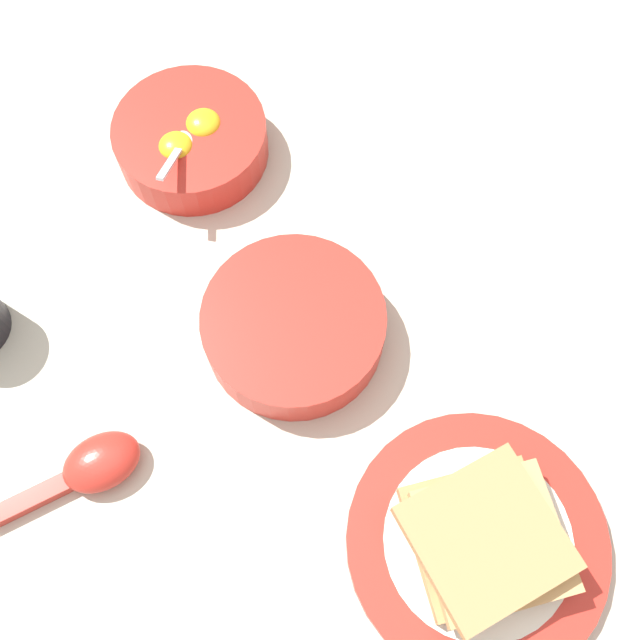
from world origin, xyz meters
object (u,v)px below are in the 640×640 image
Objects in this scene: egg_bowl at (191,139)px; congee_bowl at (294,325)px; soup_spoon at (90,468)px; toast_sandwich at (486,539)px; toast_plate at (477,542)px.

congee_bowl is at bearing 7.26° from egg_bowl.
congee_bowl is (-0.06, 0.21, 0.01)m from soup_spoon.
egg_bowl reaches higher than toast_sandwich.
toast_plate is 0.24m from congee_bowl.
congee_bowl reaches higher than toast_plate.
soup_spoon is at bearing -120.76° from toast_plate.
egg_bowl is 0.71× the size of toast_plate.
toast_sandwich is (0.46, 0.11, 0.01)m from egg_bowl.
congee_bowl is at bearing 106.03° from soup_spoon.
toast_sandwich is 0.77× the size of congee_bowl.
toast_sandwich reaches higher than soup_spoon.
egg_bowl is 1.21× the size of toast_sandwich.
soup_spoon is (0.29, -0.18, -0.01)m from egg_bowl.
egg_bowl is 0.47m from toast_plate.
egg_bowl reaches higher than soup_spoon.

